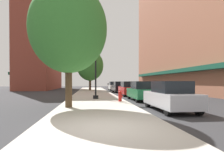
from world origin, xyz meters
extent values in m
plane|color=#2D2D30|center=(4.00, 18.00, 0.00)|extent=(90.00, 90.00, 0.00)
cube|color=#B7B2A8|center=(0.00, 19.00, 0.06)|extent=(4.80, 50.00, 0.12)
cube|color=#9E6047|center=(15.00, 22.00, 13.72)|extent=(6.00, 40.00, 27.43)
cube|color=#144C38|center=(11.65, 22.00, 3.10)|extent=(0.90, 34.00, 0.50)
cube|color=brown|center=(-11.00, 37.00, 10.54)|extent=(6.00, 18.00, 21.07)
cube|color=#144C38|center=(-14.35, 37.00, 3.10)|extent=(0.90, 15.30, 0.50)
cylinder|color=black|center=(0.05, 10.68, 0.27)|extent=(0.48, 0.48, 0.30)
cylinder|color=black|center=(0.05, 10.68, 3.02)|extent=(0.14, 0.14, 5.20)
sphere|color=silver|center=(0.05, 10.68, 5.80)|extent=(0.44, 0.44, 0.44)
cylinder|color=red|center=(1.84, 8.21, 0.43)|extent=(0.26, 0.26, 0.62)
sphere|color=red|center=(1.84, 8.21, 0.79)|extent=(0.24, 0.24, 0.24)
cylinder|color=red|center=(1.98, 8.21, 0.52)|extent=(0.12, 0.10, 0.10)
cylinder|color=slate|center=(2.05, 20.25, 0.65)|extent=(0.06, 0.06, 1.05)
cube|color=#33383D|center=(2.05, 20.25, 1.30)|extent=(0.14, 0.09, 0.26)
cylinder|color=#4C3823|center=(-1.69, 5.19, 1.58)|extent=(0.40, 0.40, 2.92)
ellipsoid|color=#387F33|center=(-1.69, 5.19, 4.73)|extent=(4.51, 4.51, 5.19)
cylinder|color=#422D1E|center=(-0.45, 28.12, 1.44)|extent=(0.40, 0.40, 2.63)
ellipsoid|color=#387F33|center=(-0.45, 28.12, 4.53)|extent=(4.74, 4.74, 5.46)
cylinder|color=black|center=(3.22, 5.60, 0.32)|extent=(0.22, 0.64, 0.64)
cylinder|color=black|center=(4.78, 5.60, 0.32)|extent=(0.22, 0.64, 0.64)
cylinder|color=black|center=(3.22, 2.40, 0.32)|extent=(0.22, 0.64, 0.64)
cylinder|color=black|center=(4.78, 2.40, 0.32)|extent=(0.22, 0.64, 0.64)
cube|color=#B2B2BA|center=(4.00, 4.00, 0.64)|extent=(1.80, 4.30, 0.76)
cube|color=black|center=(4.00, 3.85, 1.34)|extent=(1.56, 2.20, 0.64)
cylinder|color=black|center=(3.22, 11.54, 0.32)|extent=(0.22, 0.64, 0.64)
cylinder|color=black|center=(4.78, 11.54, 0.32)|extent=(0.22, 0.64, 0.64)
cylinder|color=black|center=(3.22, 8.34, 0.32)|extent=(0.22, 0.64, 0.64)
cylinder|color=black|center=(4.78, 8.34, 0.32)|extent=(0.22, 0.64, 0.64)
cube|color=#196638|center=(4.00, 9.94, 0.64)|extent=(1.80, 4.30, 0.76)
cube|color=black|center=(4.00, 9.79, 1.34)|extent=(1.56, 2.20, 0.64)
cylinder|color=black|center=(3.22, 17.15, 0.32)|extent=(0.22, 0.64, 0.64)
cylinder|color=black|center=(4.78, 17.15, 0.32)|extent=(0.22, 0.64, 0.64)
cylinder|color=black|center=(3.22, 13.95, 0.32)|extent=(0.22, 0.64, 0.64)
cylinder|color=black|center=(4.78, 13.95, 0.32)|extent=(0.22, 0.64, 0.64)
cube|color=red|center=(4.00, 15.55, 0.64)|extent=(1.80, 4.30, 0.76)
cube|color=black|center=(4.00, 15.40, 1.34)|extent=(1.56, 2.20, 0.64)
cylinder|color=black|center=(3.22, 24.19, 0.32)|extent=(0.22, 0.64, 0.64)
cylinder|color=black|center=(4.78, 24.19, 0.32)|extent=(0.22, 0.64, 0.64)
cylinder|color=black|center=(3.22, 20.99, 0.32)|extent=(0.22, 0.64, 0.64)
cylinder|color=black|center=(4.78, 20.99, 0.32)|extent=(0.22, 0.64, 0.64)
cube|color=black|center=(4.00, 22.59, 0.64)|extent=(1.80, 4.30, 0.76)
cube|color=black|center=(4.00, 22.44, 1.34)|extent=(1.56, 2.20, 0.64)
cylinder|color=black|center=(3.22, 31.33, 0.32)|extent=(0.22, 0.64, 0.64)
cylinder|color=black|center=(4.78, 31.33, 0.32)|extent=(0.22, 0.64, 0.64)
cylinder|color=black|center=(3.22, 28.13, 0.32)|extent=(0.22, 0.64, 0.64)
cylinder|color=black|center=(4.78, 28.13, 0.32)|extent=(0.22, 0.64, 0.64)
cube|color=silver|center=(4.00, 29.73, 0.64)|extent=(1.80, 4.30, 0.76)
cube|color=black|center=(4.00, 29.58, 1.34)|extent=(1.56, 2.20, 0.64)
camera|label=1|loc=(-0.44, -6.31, 1.62)|focal=30.84mm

